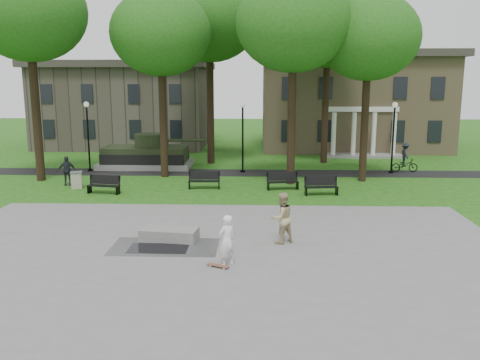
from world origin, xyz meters
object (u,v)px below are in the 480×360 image
(trash_bin, at_px, (77,180))
(park_bench_0, at_px, (104,184))
(cyclist, at_px, (405,160))
(friend_watching, at_px, (282,218))
(concrete_block, at_px, (169,234))
(skateboarder, at_px, (227,241))

(trash_bin, bearing_deg, park_bench_0, -33.58)
(cyclist, bearing_deg, trash_bin, 104.48)
(friend_watching, relative_size, park_bench_0, 1.07)
(friend_watching, xyz_separation_m, cyclist, (9.04, 15.65, -0.18))
(concrete_block, height_order, trash_bin, trash_bin)
(skateboarder, height_order, friend_watching, friend_watching)
(friend_watching, xyz_separation_m, park_bench_0, (-9.41, 8.36, -0.49))
(concrete_block, height_order, cyclist, cyclist)
(skateboarder, distance_m, trash_bin, 15.46)
(concrete_block, relative_size, cyclist, 1.09)
(concrete_block, distance_m, park_bench_0, 9.57)
(concrete_block, bearing_deg, trash_bin, 126.66)
(concrete_block, xyz_separation_m, park_bench_0, (-5.04, 8.13, 0.28))
(cyclist, relative_size, trash_bin, 2.09)
(trash_bin, bearing_deg, skateboarder, -52.18)
(park_bench_0, bearing_deg, skateboarder, -45.59)
(skateboarder, distance_m, friend_watching, 3.18)
(friend_watching, distance_m, cyclist, 18.07)
(skateboarder, distance_m, park_bench_0, 13.20)
(skateboarder, bearing_deg, trash_bin, -93.29)
(skateboarder, relative_size, cyclist, 0.88)
(skateboarder, bearing_deg, park_bench_0, -96.62)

